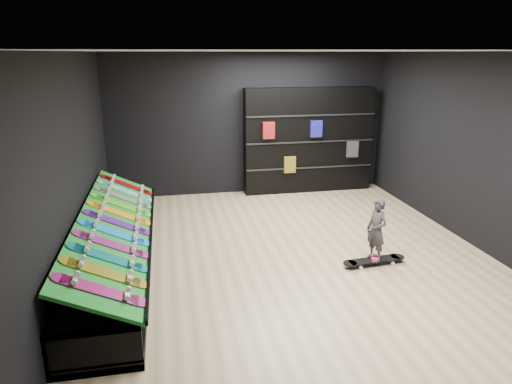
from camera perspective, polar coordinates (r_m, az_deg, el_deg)
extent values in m
cube|color=tan|center=(7.05, 4.35, -8.03)|extent=(6.00, 7.00, 0.01)
cube|color=white|center=(6.39, 4.98, 17.15)|extent=(6.00, 7.00, 0.01)
cube|color=black|center=(9.91, -0.91, 8.46)|extent=(6.00, 0.02, 3.00)
cube|color=black|center=(3.50, 20.57, -9.18)|extent=(6.00, 0.02, 3.00)
cube|color=black|center=(6.43, -22.05, 2.46)|extent=(0.02, 7.00, 3.00)
cube|color=black|center=(7.91, 26.12, 4.51)|extent=(0.02, 7.00, 3.00)
cube|color=#10681B|center=(6.59, -17.01, -3.91)|extent=(0.92, 4.50, 0.46)
cube|color=black|center=(10.11, 6.57, 6.43)|extent=(2.84, 0.33, 2.27)
imported|color=black|center=(6.84, 14.72, -6.03)|extent=(0.21, 0.25, 0.55)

